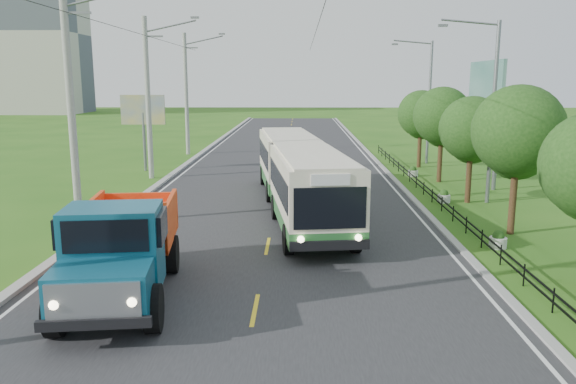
{
  "coord_description": "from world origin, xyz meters",
  "views": [
    {
      "loc": [
        1.2,
        -14.28,
        6.11
      ],
      "look_at": [
        0.75,
        6.97,
        1.9
      ],
      "focal_mm": 35.0,
      "sensor_mm": 36.0,
      "label": 1
    }
  ],
  "objects_px": {
    "tree_fourth": "(472,132)",
    "tree_back": "(421,116)",
    "streetlight_mid": "(490,106)",
    "dump_truck": "(121,243)",
    "planter_far": "(413,172)",
    "pole_far": "(187,94)",
    "pole_mid": "(149,98)",
    "planter_mid": "(444,197)",
    "billboard_left": "(143,115)",
    "tree_fifth": "(442,119)",
    "streetlight_far": "(427,98)",
    "pole_near": "(72,106)",
    "bus": "(298,171)",
    "planter_near": "(498,240)",
    "tree_third": "(518,136)",
    "billboard_right": "(485,94)"
  },
  "relations": [
    {
      "from": "tree_back",
      "to": "pole_near",
      "type": "bearing_deg",
      "value": -136.59
    },
    {
      "from": "billboard_right",
      "to": "streetlight_mid",
      "type": "bearing_deg",
      "value": -105.44
    },
    {
      "from": "pole_near",
      "to": "streetlight_mid",
      "type": "xyz_separation_m",
      "value": [
        18.9,
        5.0,
        -0.19
      ]
    },
    {
      "from": "pole_far",
      "to": "billboard_right",
      "type": "xyz_separation_m",
      "value": [
        20.56,
        -13.0,
        0.25
      ]
    },
    {
      "from": "pole_mid",
      "to": "streetlight_far",
      "type": "height_order",
      "value": "pole_mid"
    },
    {
      "from": "tree_fifth",
      "to": "streetlight_far",
      "type": "relative_size",
      "value": 0.64
    },
    {
      "from": "pole_mid",
      "to": "planter_far",
      "type": "bearing_deg",
      "value": 3.39
    },
    {
      "from": "streetlight_mid",
      "to": "tree_back",
      "type": "bearing_deg",
      "value": 93.7
    },
    {
      "from": "planter_far",
      "to": "billboard_left",
      "type": "distance_m",
      "value": 18.56
    },
    {
      "from": "planter_far",
      "to": "billboard_right",
      "type": "relative_size",
      "value": 0.09
    },
    {
      "from": "tree_back",
      "to": "billboard_right",
      "type": "xyz_separation_m",
      "value": [
        2.44,
        -6.14,
        1.69
      ]
    },
    {
      "from": "pole_near",
      "to": "pole_mid",
      "type": "relative_size",
      "value": 1.0
    },
    {
      "from": "pole_mid",
      "to": "tree_third",
      "type": "distance_m",
      "value": 22.25
    },
    {
      "from": "pole_near",
      "to": "bus",
      "type": "bearing_deg",
      "value": 17.5
    },
    {
      "from": "planter_far",
      "to": "pole_far",
      "type": "bearing_deg",
      "value": 146.88
    },
    {
      "from": "streetlight_far",
      "to": "billboard_right",
      "type": "relative_size",
      "value": 1.24
    },
    {
      "from": "planter_mid",
      "to": "bus",
      "type": "xyz_separation_m",
      "value": [
        -7.46,
        -2.04,
        1.66
      ]
    },
    {
      "from": "tree_third",
      "to": "planter_mid",
      "type": "distance_m",
      "value": 7.04
    },
    {
      "from": "planter_far",
      "to": "billboard_left",
      "type": "relative_size",
      "value": 0.13
    },
    {
      "from": "planter_near",
      "to": "pole_mid",
      "type": "bearing_deg",
      "value": 138.35
    },
    {
      "from": "tree_fourth",
      "to": "tree_back",
      "type": "xyz_separation_m",
      "value": [
        0.0,
        12.0,
        0.07
      ]
    },
    {
      "from": "dump_truck",
      "to": "pole_near",
      "type": "bearing_deg",
      "value": 111.44
    },
    {
      "from": "pole_far",
      "to": "billboard_left",
      "type": "bearing_deg",
      "value": -97.83
    },
    {
      "from": "tree_fourth",
      "to": "bus",
      "type": "height_order",
      "value": "tree_fourth"
    },
    {
      "from": "tree_fourth",
      "to": "bus",
      "type": "relative_size",
      "value": 0.32
    },
    {
      "from": "pole_mid",
      "to": "planter_far",
      "type": "relative_size",
      "value": 14.93
    },
    {
      "from": "tree_back",
      "to": "billboard_right",
      "type": "distance_m",
      "value": 6.82
    },
    {
      "from": "planter_mid",
      "to": "tree_third",
      "type": "bearing_deg",
      "value": -77.9
    },
    {
      "from": "streetlight_mid",
      "to": "dump_truck",
      "type": "bearing_deg",
      "value": -137.76
    },
    {
      "from": "planter_near",
      "to": "planter_far",
      "type": "xyz_separation_m",
      "value": [
        0.0,
        16.0,
        0.0
      ]
    },
    {
      "from": "tree_back",
      "to": "dump_truck",
      "type": "relative_size",
      "value": 0.77
    },
    {
      "from": "pole_far",
      "to": "planter_mid",
      "type": "xyz_separation_m",
      "value": [
        16.86,
        -19.0,
        -4.81
      ]
    },
    {
      "from": "pole_near",
      "to": "planter_near",
      "type": "relative_size",
      "value": 14.93
    },
    {
      "from": "streetlight_far",
      "to": "streetlight_mid",
      "type": "bearing_deg",
      "value": -90.0
    },
    {
      "from": "tree_fifth",
      "to": "tree_back",
      "type": "height_order",
      "value": "tree_fifth"
    },
    {
      "from": "planter_mid",
      "to": "billboard_left",
      "type": "xyz_separation_m",
      "value": [
        -18.1,
        10.0,
        3.58
      ]
    },
    {
      "from": "tree_back",
      "to": "planter_near",
      "type": "distance_m",
      "value": 20.46
    },
    {
      "from": "tree_fifth",
      "to": "streetlight_far",
      "type": "distance_m",
      "value": 7.97
    },
    {
      "from": "tree_third",
      "to": "bus",
      "type": "relative_size",
      "value": 0.35
    },
    {
      "from": "billboard_left",
      "to": "pole_far",
      "type": "bearing_deg",
      "value": 82.17
    },
    {
      "from": "tree_fourth",
      "to": "planter_far",
      "type": "bearing_deg",
      "value": 99.08
    },
    {
      "from": "pole_near",
      "to": "streetlight_far",
      "type": "relative_size",
      "value": 1.1
    },
    {
      "from": "tree_back",
      "to": "streetlight_mid",
      "type": "bearing_deg",
      "value": -86.3
    },
    {
      "from": "tree_third",
      "to": "planter_mid",
      "type": "bearing_deg",
      "value": 102.1
    },
    {
      "from": "tree_back",
      "to": "streetlight_far",
      "type": "relative_size",
      "value": 0.61
    },
    {
      "from": "pole_near",
      "to": "tree_third",
      "type": "xyz_separation_m",
      "value": [
        18.12,
        -0.86,
        -1.11
      ]
    },
    {
      "from": "pole_near",
      "to": "tree_back",
      "type": "distance_m",
      "value": 24.98
    },
    {
      "from": "pole_mid",
      "to": "planter_mid",
      "type": "distance_m",
      "value": 18.88
    },
    {
      "from": "tree_fourth",
      "to": "billboard_right",
      "type": "bearing_deg",
      "value": 67.36
    },
    {
      "from": "pole_far",
      "to": "bus",
      "type": "xyz_separation_m",
      "value": [
        9.4,
        -21.04,
        -3.15
      ]
    }
  ]
}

